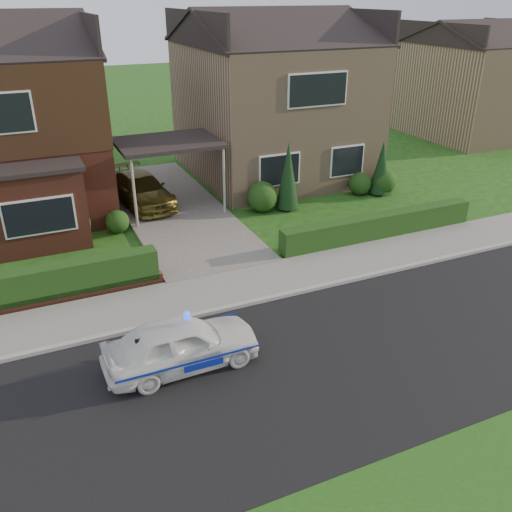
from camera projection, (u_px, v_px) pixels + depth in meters
ground at (306, 367)px, 12.48m from camera, size 120.00×120.00×0.00m
road at (306, 367)px, 12.48m from camera, size 60.00×6.00×0.02m
kerb at (253, 302)px, 14.96m from camera, size 60.00×0.16×0.12m
sidewalk at (238, 286)px, 15.82m from camera, size 60.00×2.00×0.10m
driveway at (172, 208)px, 21.48m from camera, size 3.80×12.00×0.12m
house_right at (273, 93)px, 24.49m from camera, size 7.50×8.06×7.25m
carport_link at (168, 144)px, 20.31m from camera, size 3.80×3.00×2.77m
dwarf_wall at (23, 305)px, 14.63m from camera, size 7.70×0.25×0.36m
hedge_left at (24, 308)px, 14.83m from camera, size 7.50×0.55×0.90m
hedge_right at (377, 238)px, 19.00m from camera, size 7.50×0.55×0.80m
shrub_left_mid at (71, 225)px, 18.36m from camera, size 1.32×1.32×1.32m
shrub_left_near at (117, 222)px, 19.30m from camera, size 0.84×0.84×0.84m
shrub_right_near at (262, 197)px, 21.10m from camera, size 1.20×1.20×1.20m
shrub_right_mid at (360, 184)px, 22.92m from camera, size 0.96×0.96×0.96m
shrub_right_far at (384, 181)px, 23.02m from camera, size 1.08×1.08×1.08m
conifer_a at (288, 178)px, 21.00m from camera, size 0.90×0.90×2.60m
conifer_b at (381, 169)px, 22.70m from camera, size 0.90×0.90×2.20m
neighbour_right at (475, 90)px, 31.80m from camera, size 6.50×7.00×5.20m
police_car at (181, 344)px, 12.25m from camera, size 3.26×3.58×1.37m
driveway_car at (141, 190)px, 21.50m from camera, size 2.25×4.36×1.21m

